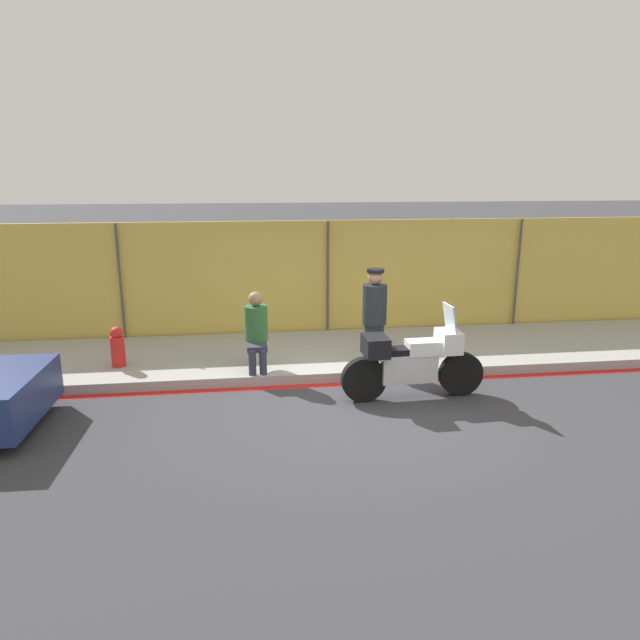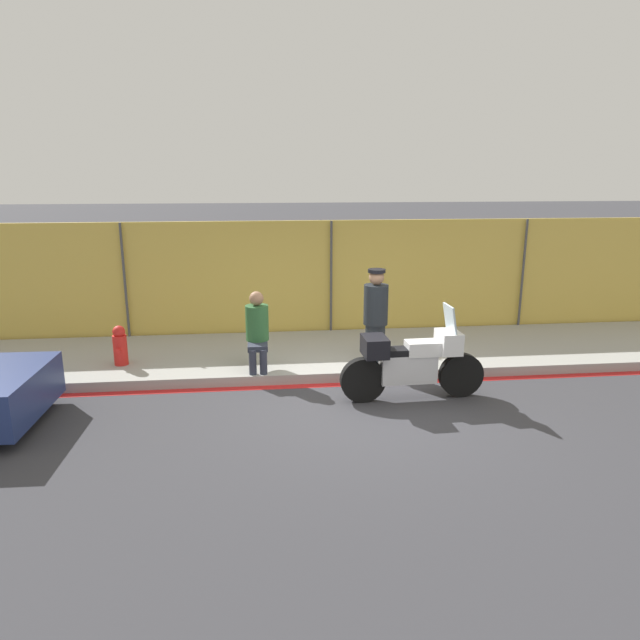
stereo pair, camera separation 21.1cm
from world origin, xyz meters
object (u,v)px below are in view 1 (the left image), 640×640
officer_standing (374,316)px  person_seated_on_curb (256,327)px  fire_hydrant (118,347)px  motorcycle (412,361)px

officer_standing → person_seated_on_curb: officer_standing is taller
fire_hydrant → officer_standing: bearing=-4.4°
officer_standing → person_seated_on_curb: bearing=-178.4°
fire_hydrant → person_seated_on_curb: bearing=-9.5°
officer_standing → fire_hydrant: officer_standing is taller
motorcycle → fire_hydrant: 5.07m
person_seated_on_curb → officer_standing: bearing=1.6°
officer_standing → fire_hydrant: bearing=175.6°
motorcycle → person_seated_on_curb: size_ratio=1.72×
officer_standing → person_seated_on_curb: size_ratio=1.26×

